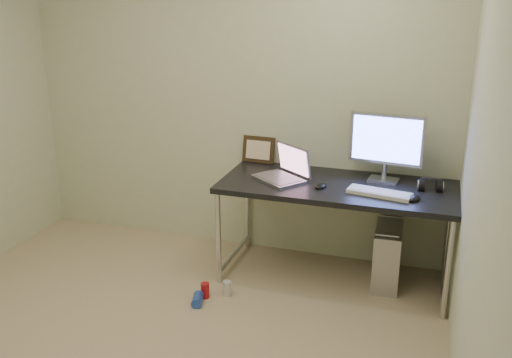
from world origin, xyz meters
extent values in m
cube|color=beige|center=(0.00, 1.75, 1.25)|extent=(3.50, 0.02, 2.50)
cube|color=beige|center=(1.75, 0.00, 1.25)|extent=(0.02, 3.50, 2.50)
cube|color=black|center=(0.91, 1.38, 0.73)|extent=(1.67, 0.73, 0.04)
cylinder|color=silver|center=(0.12, 1.06, 0.35)|extent=(0.04, 0.04, 0.71)
cylinder|color=silver|center=(0.12, 1.71, 0.35)|extent=(0.04, 0.04, 0.71)
cylinder|color=silver|center=(1.71, 1.06, 0.35)|extent=(0.04, 0.04, 0.71)
cylinder|color=silver|center=(1.71, 1.71, 0.35)|extent=(0.04, 0.04, 0.71)
cylinder|color=silver|center=(0.12, 1.38, 0.08)|extent=(0.04, 0.65, 0.04)
cylinder|color=silver|center=(1.71, 1.38, 0.08)|extent=(0.04, 0.65, 0.04)
cube|color=#A1A1A6|center=(1.30, 1.42, 0.22)|extent=(0.21, 0.44, 0.44)
cylinder|color=#A8A9AF|center=(1.30, 1.24, 0.46)|extent=(0.16, 0.03, 0.02)
cylinder|color=#A8A9AF|center=(1.30, 1.60, 0.46)|extent=(0.16, 0.03, 0.02)
cylinder|color=black|center=(1.25, 1.70, 0.40)|extent=(0.01, 0.16, 0.69)
cylinder|color=black|center=(1.34, 1.68, 0.38)|extent=(0.02, 0.11, 0.71)
cylinder|color=#A9141A|center=(0.11, 0.82, 0.06)|extent=(0.06, 0.06, 0.11)
cylinder|color=silver|center=(0.24, 0.89, 0.06)|extent=(0.06, 0.06, 0.11)
cylinder|color=blue|center=(0.09, 0.72, 0.04)|extent=(0.11, 0.15, 0.07)
cube|color=#A8A9AF|center=(0.49, 1.34, 0.76)|extent=(0.43, 0.41, 0.02)
cube|color=slate|center=(0.49, 1.34, 0.77)|extent=(0.37, 0.35, 0.00)
cube|color=gray|center=(0.57, 1.45, 0.88)|extent=(0.31, 0.25, 0.23)
cube|color=#8A576A|center=(0.57, 1.44, 0.88)|extent=(0.28, 0.22, 0.20)
cube|color=#A8A9AF|center=(1.22, 1.55, 0.76)|extent=(0.23, 0.18, 0.02)
cylinder|color=#A8A9AF|center=(1.22, 1.57, 0.82)|extent=(0.03, 0.03, 0.12)
cube|color=#A8A9AF|center=(1.22, 1.56, 1.06)|extent=(0.53, 0.09, 0.36)
cube|color=#4F69EB|center=(1.22, 1.54, 1.06)|extent=(0.48, 0.06, 0.32)
cube|color=silver|center=(1.22, 1.26, 0.76)|extent=(0.45, 0.21, 0.03)
ellipsoid|color=black|center=(1.45, 1.22, 0.77)|extent=(0.11, 0.14, 0.04)
ellipsoid|color=black|center=(0.81, 1.28, 0.77)|extent=(0.10, 0.13, 0.04)
cylinder|color=black|center=(1.49, 1.46, 0.78)|extent=(0.05, 0.10, 0.10)
cylinder|color=black|center=(1.61, 1.46, 0.78)|extent=(0.05, 0.10, 0.10)
cube|color=black|center=(1.55, 1.46, 0.83)|extent=(0.13, 0.03, 0.01)
cube|color=black|center=(0.21, 1.72, 0.86)|extent=(0.27, 0.09, 0.21)
cylinder|color=silver|center=(0.52, 1.65, 0.80)|extent=(0.01, 0.01, 0.09)
cylinder|color=silver|center=(0.52, 1.65, 0.85)|extent=(0.04, 0.03, 0.04)
camera|label=1|loc=(1.54, -2.45, 2.10)|focal=40.00mm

